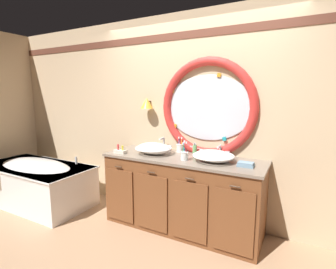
{
  "coord_description": "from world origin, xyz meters",
  "views": [
    {
      "loc": [
        1.25,
        -2.4,
        1.62
      ],
      "look_at": [
        -0.16,
        0.25,
        1.13
      ],
      "focal_mm": 27.14,
      "sensor_mm": 36.0,
      "label": 1
    }
  ],
  "objects": [
    {
      "name": "ground_plane",
      "position": [
        0.0,
        0.0,
        0.0
      ],
      "size": [
        14.0,
        14.0,
        0.0
      ],
      "primitive_type": "plane",
      "color": "tan"
    },
    {
      "name": "back_wall_assembly",
      "position": [
        0.02,
        0.58,
        1.32
      ],
      "size": [
        6.4,
        0.26,
        2.6
      ],
      "color": "#D6B78E",
      "rests_on": "ground_plane"
    },
    {
      "name": "vanity_counter",
      "position": [
        0.04,
        0.24,
        0.44
      ],
      "size": [
        1.9,
        0.66,
        0.88
      ],
      "color": "brown",
      "rests_on": "ground_plane"
    },
    {
      "name": "bathtub",
      "position": [
        -2.17,
        -0.14,
        0.35
      ],
      "size": [
        1.72,
        0.85,
        0.68
      ],
      "color": "white",
      "rests_on": "ground_plane"
    },
    {
      "name": "sink_basin_left",
      "position": [
        -0.34,
        0.21,
        0.95
      ],
      "size": [
        0.45,
        0.45,
        0.14
      ],
      "color": "white",
      "rests_on": "vanity_counter"
    },
    {
      "name": "sink_basin_right",
      "position": [
        0.42,
        0.21,
        0.95
      ],
      "size": [
        0.46,
        0.46,
        0.13
      ],
      "color": "white",
      "rests_on": "vanity_counter"
    },
    {
      "name": "faucet_set_left",
      "position": [
        -0.34,
        0.47,
        0.95
      ],
      "size": [
        0.22,
        0.14,
        0.17
      ],
      "color": "silver",
      "rests_on": "vanity_counter"
    },
    {
      "name": "faucet_set_right",
      "position": [
        0.42,
        0.47,
        0.94
      ],
      "size": [
        0.22,
        0.14,
        0.14
      ],
      "color": "silver",
      "rests_on": "vanity_counter"
    },
    {
      "name": "toothbrush_holder_left",
      "position": [
        -0.1,
        0.46,
        0.94
      ],
      "size": [
        0.09,
        0.09,
        0.19
      ],
      "color": "white",
      "rests_on": "vanity_counter"
    },
    {
      "name": "toothbrush_holder_right",
      "position": [
        0.12,
        0.12,
        0.94
      ],
      "size": [
        0.09,
        0.09,
        0.22
      ],
      "color": "white",
      "rests_on": "vanity_counter"
    },
    {
      "name": "soap_dispenser",
      "position": [
        0.12,
        0.42,
        0.95
      ],
      "size": [
        0.05,
        0.06,
        0.15
      ],
      "color": "#6BAD66",
      "rests_on": "vanity_counter"
    },
    {
      "name": "folded_hand_towel",
      "position": [
        0.78,
        0.18,
        0.91
      ],
      "size": [
        0.17,
        0.11,
        0.05
      ],
      "color": "#7593A8",
      "rests_on": "vanity_counter"
    },
    {
      "name": "toiletry_basket",
      "position": [
        -0.72,
        0.05,
        0.91
      ],
      "size": [
        0.16,
        0.08,
        0.11
      ],
      "color": "beige",
      "rests_on": "vanity_counter"
    }
  ]
}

